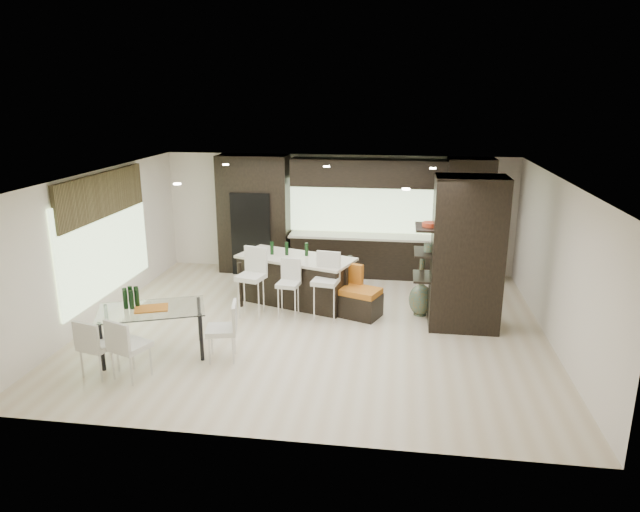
% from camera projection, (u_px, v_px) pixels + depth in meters
% --- Properties ---
extents(ground, '(8.00, 8.00, 0.00)m').
position_uv_depth(ground, '(315.00, 327.00, 10.21)').
color(ground, beige).
rests_on(ground, ground).
extents(back_wall, '(8.00, 0.02, 2.70)m').
position_uv_depth(back_wall, '(338.00, 214.00, 13.17)').
color(back_wall, white).
rests_on(back_wall, ground).
extents(left_wall, '(0.02, 7.00, 2.70)m').
position_uv_depth(left_wall, '(98.00, 246.00, 10.38)').
color(left_wall, white).
rests_on(left_wall, ground).
extents(right_wall, '(0.02, 7.00, 2.70)m').
position_uv_depth(right_wall, '(557.00, 264.00, 9.29)').
color(right_wall, white).
rests_on(right_wall, ground).
extents(ceiling, '(8.00, 7.00, 0.02)m').
position_uv_depth(ceiling, '(315.00, 176.00, 9.47)').
color(ceiling, white).
rests_on(ceiling, ground).
extents(window_left, '(0.04, 3.20, 1.90)m').
position_uv_depth(window_left, '(106.00, 243.00, 10.57)').
color(window_left, '#B2D199').
rests_on(window_left, left_wall).
extents(window_back, '(3.40, 0.04, 1.20)m').
position_uv_depth(window_back, '(364.00, 206.00, 12.99)').
color(window_back, '#B2D199').
rests_on(window_back, back_wall).
extents(stone_accent, '(0.08, 3.00, 0.80)m').
position_uv_depth(stone_accent, '(102.00, 195.00, 10.32)').
color(stone_accent, brown).
rests_on(stone_accent, left_wall).
extents(ceiling_spots, '(4.00, 3.00, 0.02)m').
position_uv_depth(ceiling_spots, '(317.00, 175.00, 9.71)').
color(ceiling_spots, white).
rests_on(ceiling_spots, ceiling).
extents(back_cabinetry, '(6.80, 0.68, 2.70)m').
position_uv_depth(back_cabinetry, '(358.00, 217.00, 12.78)').
color(back_cabinetry, black).
rests_on(back_cabinetry, ground).
extents(refrigerator, '(0.90, 0.68, 1.90)m').
position_uv_depth(refrigerator, '(254.00, 232.00, 13.17)').
color(refrigerator, black).
rests_on(refrigerator, ground).
extents(partition_column, '(1.20, 0.80, 2.70)m').
position_uv_depth(partition_column, '(467.00, 254.00, 9.86)').
color(partition_column, black).
rests_on(partition_column, ground).
extents(kitchen_island, '(2.46, 1.66, 0.95)m').
position_uv_depth(kitchen_island, '(296.00, 280.00, 11.29)').
color(kitchen_island, black).
rests_on(kitchen_island, ground).
extents(stool_left, '(0.56, 0.56, 1.04)m').
position_uv_depth(stool_left, '(251.00, 289.00, 10.60)').
color(stool_left, silver).
rests_on(stool_left, ground).
extents(stool_mid, '(0.43, 0.43, 0.88)m').
position_uv_depth(stool_mid, '(288.00, 294.00, 10.56)').
color(stool_mid, silver).
rests_on(stool_mid, ground).
extents(stool_right, '(0.51, 0.51, 1.01)m').
position_uv_depth(stool_right, '(325.00, 293.00, 10.42)').
color(stool_right, silver).
rests_on(stool_right, ground).
extents(bench, '(1.52, 1.04, 0.55)m').
position_uv_depth(bench, '(343.00, 299.00, 10.79)').
color(bench, black).
rests_on(bench, ground).
extents(floor_vase, '(0.45, 0.45, 1.20)m').
position_uv_depth(floor_vase, '(421.00, 285.00, 10.60)').
color(floor_vase, '#4B5940').
rests_on(floor_vase, ground).
extents(dining_table, '(1.84, 1.44, 0.78)m').
position_uv_depth(dining_table, '(153.00, 332.00, 9.02)').
color(dining_table, white).
rests_on(dining_table, ground).
extents(chair_near, '(0.62, 0.62, 0.88)m').
position_uv_depth(chair_near, '(131.00, 350.00, 8.27)').
color(chair_near, silver).
rests_on(chair_near, ground).
extents(chair_far, '(0.55, 0.55, 0.83)m').
position_uv_depth(chair_far, '(99.00, 349.00, 8.35)').
color(chair_far, silver).
rests_on(chair_far, ground).
extents(chair_end, '(0.55, 0.55, 0.86)m').
position_uv_depth(chair_end, '(222.00, 334.00, 8.85)').
color(chair_end, silver).
rests_on(chair_end, ground).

